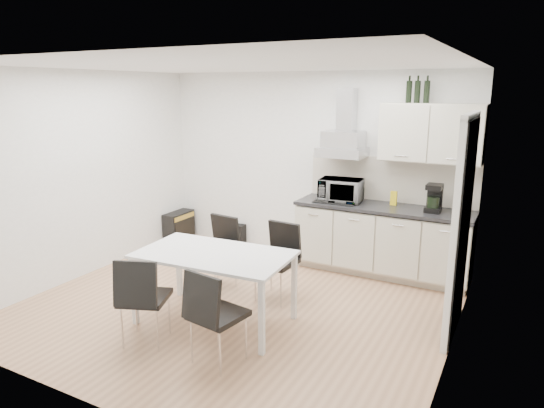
# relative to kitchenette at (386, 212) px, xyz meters

# --- Properties ---
(ground) EXTENTS (4.50, 4.50, 0.00)m
(ground) POSITION_rel_kitchenette_xyz_m (-1.19, -1.73, -0.83)
(ground) COLOR tan
(ground) RESTS_ON ground
(wall_back) EXTENTS (4.50, 0.10, 2.60)m
(wall_back) POSITION_rel_kitchenette_xyz_m (-1.19, 0.27, 0.47)
(wall_back) COLOR white
(wall_back) RESTS_ON ground
(wall_front) EXTENTS (4.50, 0.10, 2.60)m
(wall_front) POSITION_rel_kitchenette_xyz_m (-1.19, -3.73, 0.47)
(wall_front) COLOR white
(wall_front) RESTS_ON ground
(wall_left) EXTENTS (0.10, 4.00, 2.60)m
(wall_left) POSITION_rel_kitchenette_xyz_m (-3.44, -1.73, 0.47)
(wall_left) COLOR white
(wall_left) RESTS_ON ground
(wall_right) EXTENTS (0.10, 4.00, 2.60)m
(wall_right) POSITION_rel_kitchenette_xyz_m (1.06, -1.73, 0.47)
(wall_right) COLOR white
(wall_right) RESTS_ON ground
(ceiling) EXTENTS (4.50, 4.50, 0.00)m
(ceiling) POSITION_rel_kitchenette_xyz_m (-1.19, -1.73, 1.77)
(ceiling) COLOR white
(ceiling) RESTS_ON wall_back
(doorway) EXTENTS (0.08, 1.04, 2.10)m
(doorway) POSITION_rel_kitchenette_xyz_m (1.02, -1.18, 0.22)
(doorway) COLOR white
(doorway) RESTS_ON ground
(kitchenette) EXTENTS (2.22, 0.64, 2.52)m
(kitchenette) POSITION_rel_kitchenette_xyz_m (0.00, 0.00, 0.00)
(kitchenette) COLOR beige
(kitchenette) RESTS_ON ground
(dining_table) EXTENTS (1.60, 0.98, 0.75)m
(dining_table) POSITION_rel_kitchenette_xyz_m (-1.19, -2.14, -0.15)
(dining_table) COLOR white
(dining_table) RESTS_ON ground
(chair_far_left) EXTENTS (0.49, 0.55, 0.88)m
(chair_far_left) POSITION_rel_kitchenette_xyz_m (-1.66, -1.44, -0.39)
(chair_far_left) COLOR black
(chair_far_left) RESTS_ON ground
(chair_far_right) EXTENTS (0.47, 0.53, 0.88)m
(chair_far_right) POSITION_rel_kitchenette_xyz_m (-0.88, -1.36, -0.39)
(chair_far_right) COLOR black
(chair_far_right) RESTS_ON ground
(chair_near_left) EXTENTS (0.59, 0.63, 0.88)m
(chair_near_left) POSITION_rel_kitchenette_xyz_m (-1.53, -2.80, -0.39)
(chair_near_left) COLOR black
(chair_near_left) RESTS_ON ground
(chair_near_right) EXTENTS (0.51, 0.56, 0.88)m
(chair_near_right) POSITION_rel_kitchenette_xyz_m (-0.72, -2.76, -0.39)
(chair_near_right) COLOR black
(chair_near_right) RESTS_ON ground
(guitar_amp) EXTENTS (0.24, 0.54, 0.45)m
(guitar_amp) POSITION_rel_kitchenette_xyz_m (-3.30, -0.08, -0.60)
(guitar_amp) COLOR black
(guitar_amp) RESTS_ON ground
(floor_speaker) EXTENTS (0.20, 0.18, 0.31)m
(floor_speaker) POSITION_rel_kitchenette_xyz_m (-2.33, 0.17, -0.68)
(floor_speaker) COLOR black
(floor_speaker) RESTS_ON ground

